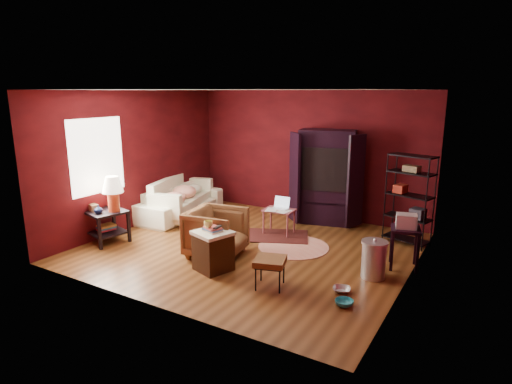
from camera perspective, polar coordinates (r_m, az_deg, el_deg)
room at (r=7.48m, az=-1.10°, el=2.71°), size 5.54×5.04×2.84m
sofa at (r=9.81m, az=-10.06°, el=-0.66°), size 0.80×2.29×0.88m
armchair at (r=7.39m, az=-5.30°, el=-5.09°), size 0.95×1.00×0.91m
pet_bowl_steel at (r=6.30m, az=11.39°, el=-11.88°), size 0.26×0.14×0.25m
pet_bowl_turquoise at (r=5.95m, az=11.71°, el=-13.55°), size 0.26×0.17×0.25m
vase at (r=8.28m, az=-20.27°, el=-2.21°), size 0.19×0.20×0.15m
mug at (r=6.69m, az=-6.38°, el=-4.16°), size 0.16×0.13×0.14m
side_table at (r=8.36m, az=-18.92°, el=-1.41°), size 0.77×0.77×1.26m
sofa_cushions at (r=9.82m, az=-10.07°, el=-0.95°), size 1.22×2.03×0.80m
hamper at (r=6.85m, az=-5.73°, el=-7.69°), size 0.66×0.66×0.74m
footstool at (r=6.23m, az=1.89°, el=-9.34°), size 0.54×0.54×0.44m
rug_round at (r=7.91m, az=5.01°, el=-7.27°), size 1.64×1.64×0.01m
rug_oriental at (r=8.42m, az=2.70°, el=-5.85°), size 1.46×1.25×0.01m
laptop_desk at (r=8.45m, az=3.12°, el=-2.66°), size 0.61×0.50×0.73m
tv_armoire at (r=9.17m, az=9.37°, el=2.22°), size 1.53×1.04×2.00m
wire_shelving at (r=8.27m, az=19.85°, el=-0.50°), size 0.88×0.57×1.67m
small_stand at (r=7.19m, az=19.35°, el=-4.55°), size 0.55×0.55×0.89m
trash_can at (r=6.80m, az=15.43°, el=-8.62°), size 0.52×0.52×0.63m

